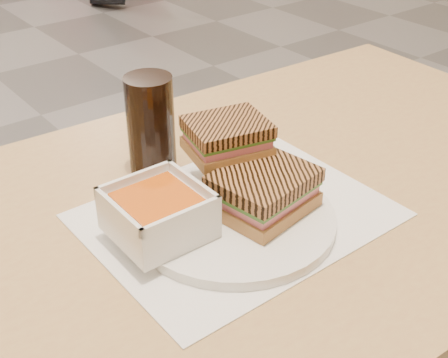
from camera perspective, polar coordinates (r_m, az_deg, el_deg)
main_table at (r=0.95m, az=2.97°, el=-6.93°), size 1.23×0.76×0.75m
tray_liner at (r=0.83m, az=1.23°, el=-3.41°), size 0.39×0.30×0.00m
plate at (r=0.81m, az=0.93°, el=-3.74°), size 0.27×0.27×0.01m
soup_bowl at (r=0.76m, az=-6.19°, el=-3.34°), size 0.11×0.11×0.06m
panini_lower at (r=0.80m, az=3.75°, el=-1.12°), size 0.14×0.12×0.06m
panini_upper at (r=0.83m, az=0.30°, el=3.97°), size 0.12×0.11×0.05m
cola_glass at (r=0.90m, az=-6.89°, el=5.02°), size 0.07×0.07×0.15m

